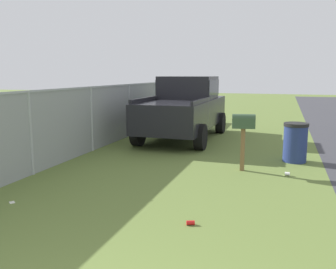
{
  "coord_description": "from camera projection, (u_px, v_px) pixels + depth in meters",
  "views": [
    {
      "loc": [
        -1.24,
        -1.42,
        2.18
      ],
      "look_at": [
        4.72,
        0.49,
        1.13
      ],
      "focal_mm": 38.62,
      "sensor_mm": 36.0,
      "label": 1
    }
  ],
  "objects": [
    {
      "name": "mailbox",
      "position": [
        243.0,
        126.0,
        8.08
      ],
      "size": [
        0.28,
        0.53,
        1.29
      ],
      "rotation": [
        0.0,
        0.0,
        0.17
      ],
      "color": "brown",
      "rests_on": "ground"
    },
    {
      "name": "pickup_truck",
      "position": [
        185.0,
        106.0,
        12.25
      ],
      "size": [
        4.89,
        2.26,
        2.09
      ],
      "rotation": [
        0.0,
        0.0,
        -0.01
      ],
      "color": "black",
      "rests_on": "ground"
    },
    {
      "name": "trash_bin",
      "position": [
        295.0,
        142.0,
        8.99
      ],
      "size": [
        0.6,
        0.6,
        0.98
      ],
      "color": "navy",
      "rests_on": "ground"
    },
    {
      "name": "fence_section",
      "position": [
        91.0,
        117.0,
        10.19
      ],
      "size": [
        15.65,
        0.07,
        1.83
      ],
      "color": "#9EA3A8",
      "rests_on": "ground"
    },
    {
      "name": "litter_wrapper_midfield_b",
      "position": [
        12.0,
        202.0,
        6.19
      ],
      "size": [
        0.14,
        0.15,
        0.01
      ],
      "primitive_type": "cube",
      "rotation": [
        0.0,
        0.0,
        0.86
      ],
      "color": "silver",
      "rests_on": "ground"
    },
    {
      "name": "litter_cup_midfield_a",
      "position": [
        287.0,
        174.0,
        7.81
      ],
      "size": [
        0.09,
        0.11,
        0.08
      ],
      "primitive_type": "cylinder",
      "rotation": [
        0.0,
        1.57,
        4.58
      ],
      "color": "white",
      "rests_on": "ground"
    },
    {
      "name": "litter_can_far_scatter",
      "position": [
        190.0,
        223.0,
        5.27
      ],
      "size": [
        0.1,
        0.14,
        0.07
      ],
      "primitive_type": "cylinder",
      "rotation": [
        0.0,
        1.57,
        1.92
      ],
      "color": "red",
      "rests_on": "ground"
    }
  ]
}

